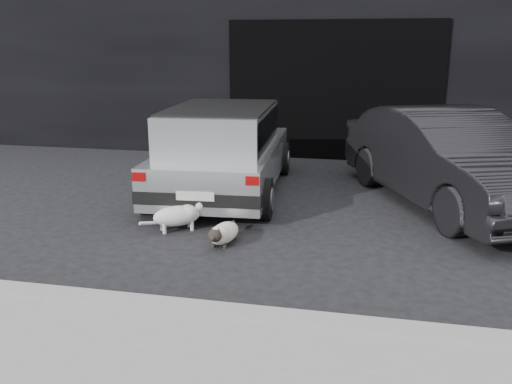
% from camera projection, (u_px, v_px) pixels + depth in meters
% --- Properties ---
extents(ground, '(80.00, 80.00, 0.00)m').
position_uv_depth(ground, '(229.00, 219.00, 6.98)').
color(ground, black).
rests_on(ground, ground).
extents(building_facade, '(34.00, 4.00, 5.00)m').
position_uv_depth(building_facade, '(342.00, 28.00, 11.76)').
color(building_facade, black).
rests_on(building_facade, ground).
extents(garage_opening, '(4.00, 0.10, 2.60)m').
position_uv_depth(garage_opening, '(333.00, 91.00, 10.19)').
color(garage_opening, black).
rests_on(garage_opening, ground).
extents(curb, '(18.00, 0.25, 0.12)m').
position_uv_depth(curb, '(269.00, 320.00, 4.31)').
color(curb, gray).
rests_on(curb, ground).
extents(silver_hatchback, '(1.94, 3.64, 1.31)m').
position_uv_depth(silver_hatchback, '(223.00, 146.00, 8.01)').
color(silver_hatchback, silver).
rests_on(silver_hatchback, ground).
extents(second_car, '(2.95, 4.24, 1.32)m').
position_uv_depth(second_car, '(448.00, 159.00, 7.39)').
color(second_car, black).
rests_on(second_car, ground).
extents(cat_siamese, '(0.33, 0.82, 0.28)m').
position_uv_depth(cat_siamese, '(223.00, 234.00, 6.06)').
color(cat_siamese, beige).
rests_on(cat_siamese, ground).
extents(cat_white, '(0.72, 0.56, 0.39)m').
position_uv_depth(cat_white, '(180.00, 215.00, 6.52)').
color(cat_white, silver).
rests_on(cat_white, ground).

